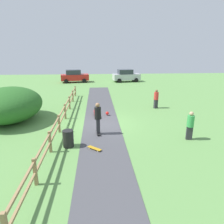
{
  "coord_description": "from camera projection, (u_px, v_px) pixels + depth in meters",
  "views": [
    {
      "loc": [
        -0.27,
        -13.2,
        4.86
      ],
      "look_at": [
        0.68,
        -0.56,
        1.0
      ],
      "focal_mm": 32.88,
      "sensor_mm": 36.0,
      "label": 1
    }
  ],
  "objects": [
    {
      "name": "skateboard_loose",
      "position": [
        94.0,
        148.0,
        10.35
      ],
      "size": [
        0.74,
        0.67,
        0.08
      ],
      "color": "#BF8C19",
      "rests_on": "asphalt_path"
    },
    {
      "name": "skater_riding",
      "position": [
        98.0,
        117.0,
        11.98
      ],
      "size": [
        0.42,
        0.82,
        1.92
      ],
      "color": "black",
      "rests_on": "asphalt_path"
    },
    {
      "name": "parked_car_red",
      "position": [
        74.0,
        76.0,
        31.59
      ],
      "size": [
        4.41,
        2.5,
        1.92
      ],
      "color": "red",
      "rests_on": "ground_plane"
    },
    {
      "name": "bystander_red",
      "position": [
        156.0,
        98.0,
        17.55
      ],
      "size": [
        0.51,
        0.51,
        1.62
      ],
      "color": "#2D2D33",
      "rests_on": "ground_plane"
    },
    {
      "name": "skater_fallen",
      "position": [
        97.0,
        114.0,
        15.57
      ],
      "size": [
        1.19,
        1.44,
        0.36
      ],
      "color": "maroon",
      "rests_on": "asphalt_path"
    },
    {
      "name": "trash_bin",
      "position": [
        68.0,
        139.0,
        10.61
      ],
      "size": [
        0.56,
        0.56,
        0.9
      ],
      "primitive_type": "cylinder",
      "color": "black",
      "rests_on": "ground_plane"
    },
    {
      "name": "ground_plane",
      "position": [
        101.0,
        124.0,
        14.02
      ],
      "size": [
        60.0,
        60.0,
        0.0
      ],
      "primitive_type": "plane",
      "color": "#60934C"
    },
    {
      "name": "bush_large",
      "position": [
        9.0,
        105.0,
        14.26
      ],
      "size": [
        4.36,
        5.23,
        2.4
      ],
      "primitive_type": "ellipsoid",
      "color": "#286023",
      "rests_on": "ground_plane"
    },
    {
      "name": "wooden_fence",
      "position": [
        62.0,
        115.0,
        13.64
      ],
      "size": [
        0.12,
        18.12,
        1.1
      ],
      "color": "#997A51",
      "rests_on": "ground_plane"
    },
    {
      "name": "parked_car_silver",
      "position": [
        126.0,
        76.0,
        32.17
      ],
      "size": [
        4.39,
        2.44,
        1.92
      ],
      "color": "#B7B7BC",
      "rests_on": "ground_plane"
    },
    {
      "name": "bystander_green",
      "position": [
        190.0,
        124.0,
        11.34
      ],
      "size": [
        0.45,
        0.45,
        1.64
      ],
      "color": "#2D2D33",
      "rests_on": "ground_plane"
    },
    {
      "name": "asphalt_path",
      "position": [
        101.0,
        124.0,
        14.02
      ],
      "size": [
        2.4,
        28.0,
        0.02
      ],
      "primitive_type": "cube",
      "color": "#47474C",
      "rests_on": "ground_plane"
    }
  ]
}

